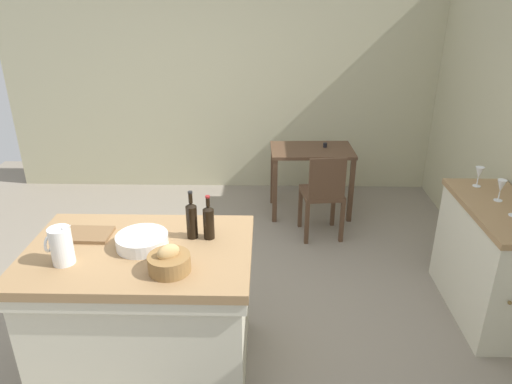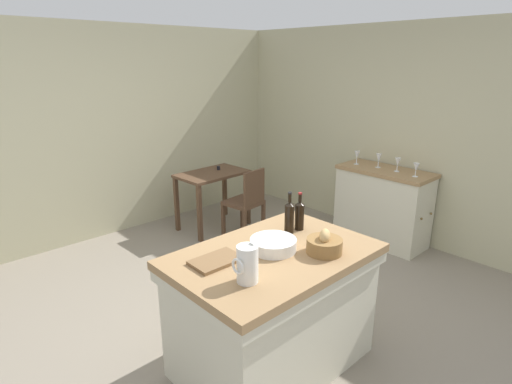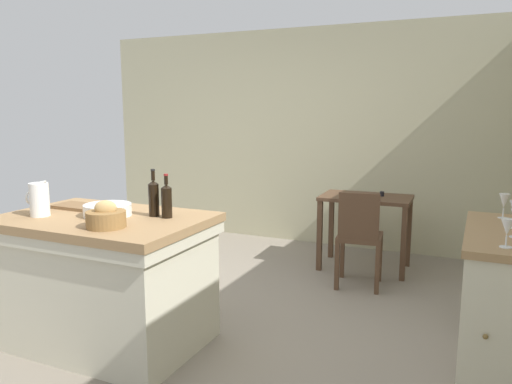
{
  "view_description": "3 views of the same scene",
  "coord_description": "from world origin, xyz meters",
  "px_view_note": "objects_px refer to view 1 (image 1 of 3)",
  "views": [
    {
      "loc": [
        0.51,
        -3.16,
        2.44
      ],
      "look_at": [
        0.43,
        0.38,
        0.87
      ],
      "focal_mm": 33.21,
      "sensor_mm": 36.0,
      "label": 1
    },
    {
      "loc": [
        -2.14,
        -2.43,
        2.19
      ],
      "look_at": [
        0.49,
        0.39,
        0.94
      ],
      "focal_mm": 29.07,
      "sensor_mm": 36.0,
      "label": 2
    },
    {
      "loc": [
        2.06,
        -3.22,
        1.65
      ],
      "look_at": [
        0.46,
        0.28,
        1.0
      ],
      "focal_mm": 34.84,
      "sensor_mm": 36.0,
      "label": 3
    }
  ],
  "objects_px": {
    "writing_desk": "(311,160)",
    "wooden_chair": "(323,193)",
    "wine_glass_right": "(479,173)",
    "cutting_board": "(86,235)",
    "pitcher": "(61,245)",
    "wine_bottle_amber": "(192,219)",
    "island_table": "(145,304)",
    "wine_glass_middle": "(501,187)",
    "wine_bottle_dark": "(209,221)",
    "wash_bowl": "(142,241)",
    "side_cabinet": "(491,261)",
    "bread_basket": "(169,262)"
  },
  "relations": [
    {
      "from": "writing_desk",
      "to": "wooden_chair",
      "type": "relative_size",
      "value": 1.01
    },
    {
      "from": "wooden_chair",
      "to": "wine_glass_right",
      "type": "height_order",
      "value": "wine_glass_right"
    },
    {
      "from": "writing_desk",
      "to": "cutting_board",
      "type": "height_order",
      "value": "cutting_board"
    },
    {
      "from": "pitcher",
      "to": "cutting_board",
      "type": "bearing_deg",
      "value": 87.24
    },
    {
      "from": "wooden_chair",
      "to": "pitcher",
      "type": "xyz_separation_m",
      "value": [
        -1.77,
        -1.99,
        0.54
      ]
    },
    {
      "from": "wine_bottle_amber",
      "to": "island_table",
      "type": "bearing_deg",
      "value": -154.25
    },
    {
      "from": "island_table",
      "to": "wine_glass_right",
      "type": "height_order",
      "value": "wine_glass_right"
    },
    {
      "from": "island_table",
      "to": "wine_bottle_amber",
      "type": "distance_m",
      "value": 0.66
    },
    {
      "from": "writing_desk",
      "to": "wine_bottle_amber",
      "type": "bearing_deg",
      "value": -113.43
    },
    {
      "from": "wine_glass_middle",
      "to": "cutting_board",
      "type": "bearing_deg",
      "value": -168.54
    },
    {
      "from": "wine_bottle_dark",
      "to": "wooden_chair",
      "type": "bearing_deg",
      "value": 60.55
    },
    {
      "from": "wine_glass_middle",
      "to": "island_table",
      "type": "bearing_deg",
      "value": -163.7
    },
    {
      "from": "wooden_chair",
      "to": "wine_bottle_amber",
      "type": "xyz_separation_m",
      "value": [
        -1.05,
        -1.67,
        0.55
      ]
    },
    {
      "from": "wash_bowl",
      "to": "wine_bottle_dark",
      "type": "bearing_deg",
      "value": 16.37
    },
    {
      "from": "writing_desk",
      "to": "wine_bottle_amber",
      "type": "distance_m",
      "value": 2.5
    },
    {
      "from": "island_table",
      "to": "side_cabinet",
      "type": "xyz_separation_m",
      "value": [
        2.55,
        0.63,
        -0.03
      ]
    },
    {
      "from": "writing_desk",
      "to": "cutting_board",
      "type": "distance_m",
      "value": 2.84
    },
    {
      "from": "wooden_chair",
      "to": "cutting_board",
      "type": "bearing_deg",
      "value": -136.44
    },
    {
      "from": "pitcher",
      "to": "wine_bottle_amber",
      "type": "height_order",
      "value": "wine_bottle_amber"
    },
    {
      "from": "wine_glass_right",
      "to": "wooden_chair",
      "type": "bearing_deg",
      "value": 144.68
    },
    {
      "from": "side_cabinet",
      "to": "bread_basket",
      "type": "height_order",
      "value": "bread_basket"
    },
    {
      "from": "island_table",
      "to": "bread_basket",
      "type": "relative_size",
      "value": 5.76
    },
    {
      "from": "wine_bottle_amber",
      "to": "wine_glass_middle",
      "type": "distance_m",
      "value": 2.31
    },
    {
      "from": "writing_desk",
      "to": "wine_bottle_amber",
      "type": "xyz_separation_m",
      "value": [
        -0.98,
        -2.26,
        0.41
      ]
    },
    {
      "from": "bread_basket",
      "to": "pitcher",
      "type": "bearing_deg",
      "value": 173.65
    },
    {
      "from": "wash_bowl",
      "to": "writing_desk",
      "type": "bearing_deg",
      "value": 61.83
    },
    {
      "from": "wooden_chair",
      "to": "pitcher",
      "type": "distance_m",
      "value": 2.72
    },
    {
      "from": "bread_basket",
      "to": "cutting_board",
      "type": "height_order",
      "value": "bread_basket"
    },
    {
      "from": "pitcher",
      "to": "bread_basket",
      "type": "relative_size",
      "value": 1.11
    },
    {
      "from": "pitcher",
      "to": "wine_glass_middle",
      "type": "relative_size",
      "value": 1.62
    },
    {
      "from": "writing_desk",
      "to": "wine_glass_middle",
      "type": "relative_size",
      "value": 5.44
    },
    {
      "from": "pitcher",
      "to": "wine_glass_middle",
      "type": "xyz_separation_m",
      "value": [
        2.95,
        0.92,
        0.01
      ]
    },
    {
      "from": "side_cabinet",
      "to": "wooden_chair",
      "type": "distance_m",
      "value": 1.67
    },
    {
      "from": "wash_bowl",
      "to": "bread_basket",
      "type": "relative_size",
      "value": 1.32
    },
    {
      "from": "wine_bottle_amber",
      "to": "pitcher",
      "type": "bearing_deg",
      "value": -155.7
    },
    {
      "from": "cutting_board",
      "to": "wine_glass_right",
      "type": "distance_m",
      "value": 3.02
    },
    {
      "from": "island_table",
      "to": "wooden_chair",
      "type": "distance_m",
      "value": 2.28
    },
    {
      "from": "bread_basket",
      "to": "wine_bottle_dark",
      "type": "bearing_deg",
      "value": 64.6
    },
    {
      "from": "wine_bottle_dark",
      "to": "wine_bottle_amber",
      "type": "relative_size",
      "value": 0.92
    },
    {
      "from": "writing_desk",
      "to": "wine_bottle_dark",
      "type": "bearing_deg",
      "value": -111.01
    },
    {
      "from": "pitcher",
      "to": "island_table",
      "type": "bearing_deg",
      "value": 23.12
    },
    {
      "from": "side_cabinet",
      "to": "wash_bowl",
      "type": "height_order",
      "value": "wash_bowl"
    },
    {
      "from": "wash_bowl",
      "to": "wine_bottle_dark",
      "type": "height_order",
      "value": "wine_bottle_dark"
    },
    {
      "from": "wine_bottle_dark",
      "to": "wine_bottle_amber",
      "type": "distance_m",
      "value": 0.11
    },
    {
      "from": "wine_bottle_amber",
      "to": "wine_glass_right",
      "type": "xyz_separation_m",
      "value": [
        2.18,
        0.87,
        -0.01
      ]
    },
    {
      "from": "pitcher",
      "to": "bread_basket",
      "type": "distance_m",
      "value": 0.65
    },
    {
      "from": "pitcher",
      "to": "bread_basket",
      "type": "xyz_separation_m",
      "value": [
        0.64,
        -0.07,
        -0.06
      ]
    },
    {
      "from": "wooden_chair",
      "to": "cutting_board",
      "type": "relative_size",
      "value": 2.78
    },
    {
      "from": "side_cabinet",
      "to": "wash_bowl",
      "type": "relative_size",
      "value": 3.46
    },
    {
      "from": "island_table",
      "to": "wine_glass_right",
      "type": "xyz_separation_m",
      "value": [
        2.5,
        1.02,
        0.55
      ]
    }
  ]
}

